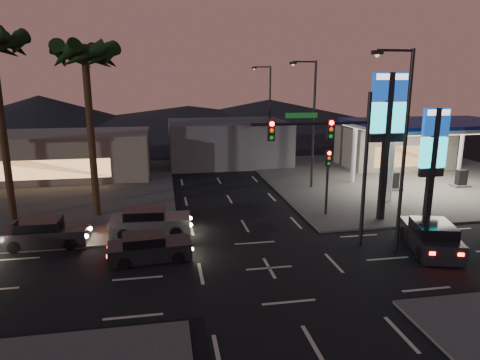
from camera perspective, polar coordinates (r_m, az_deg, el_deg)
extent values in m
plane|color=black|center=(20.43, 3.91, -11.64)|extent=(140.00, 140.00, 0.00)
cube|color=#47443F|center=(40.64, 20.55, 0.28)|extent=(24.00, 24.00, 0.12)
cube|color=#47443F|center=(36.81, -27.92, -1.72)|extent=(24.00, 24.00, 0.12)
cylinder|color=silver|center=(31.75, 19.49, 1.43)|extent=(0.36, 0.36, 5.00)
cylinder|color=silver|center=(36.98, 14.94, 3.32)|extent=(0.36, 0.36, 5.00)
cylinder|color=silver|center=(42.19, 27.37, 3.47)|extent=(0.36, 0.36, 5.00)
cube|color=silver|center=(36.53, 24.38, 6.76)|extent=(12.00, 8.00, 0.50)
cube|color=white|center=(36.56, 24.33, 6.29)|extent=(11.60, 7.60, 0.06)
cube|color=navy|center=(36.52, 24.40, 6.99)|extent=(12.20, 8.20, 0.25)
cube|color=black|center=(35.62, 19.72, -0.17)|extent=(0.80, 0.50, 1.40)
cube|color=black|center=(38.94, 27.41, 0.20)|extent=(0.80, 0.50, 1.40)
cube|color=#726B5B|center=(45.53, 19.74, 4.15)|extent=(10.00, 6.00, 4.00)
cube|color=black|center=(27.19, 18.82, 3.89)|extent=(0.35, 0.35, 9.00)
cube|color=navy|center=(26.88, 19.41, 11.69)|extent=(2.20, 0.30, 1.60)
cube|color=white|center=(26.88, 19.50, 12.86)|extent=(1.98, 0.32, 0.35)
cube|color=#17CFE3|center=(26.97, 19.12, 7.87)|extent=(2.20, 0.30, 1.80)
cube|color=black|center=(27.09, 18.93, 5.35)|extent=(2.09, 0.28, 0.50)
cube|color=black|center=(27.83, 24.16, 1.54)|extent=(0.35, 0.35, 7.00)
cube|color=navy|center=(27.46, 24.70, 7.06)|extent=(1.60, 0.30, 1.60)
cube|color=white|center=(27.42, 24.81, 8.20)|extent=(1.44, 0.32, 0.35)
cube|color=#17CFE3|center=(27.68, 24.34, 3.37)|extent=(1.60, 0.30, 1.80)
cube|color=black|center=(27.89, 24.11, 0.94)|extent=(1.52, 0.28, 0.50)
cylinder|color=black|center=(22.85, 16.33, 1.12)|extent=(0.20, 0.20, 8.00)
cylinder|color=black|center=(21.29, 9.46, 7.44)|extent=(6.00, 0.14, 0.14)
cube|color=#0C3F14|center=(21.10, 8.20, 8.53)|extent=(1.60, 0.05, 0.25)
cube|color=black|center=(21.68, 11.93, 6.64)|extent=(0.32, 0.25, 1.00)
sphere|color=#FF0C07|center=(21.51, 12.13, 7.47)|extent=(0.22, 0.22, 0.22)
sphere|color=orange|center=(21.54, 12.08, 6.59)|extent=(0.20, 0.20, 0.20)
sphere|color=#0CB226|center=(21.58, 12.04, 5.72)|extent=(0.20, 0.20, 0.20)
cube|color=black|center=(20.74, 4.18, 6.60)|extent=(0.32, 0.25, 1.00)
sphere|color=#FF0C07|center=(20.56, 4.30, 7.47)|extent=(0.22, 0.22, 0.22)
sphere|color=orange|center=(20.60, 4.28, 6.55)|extent=(0.20, 0.20, 0.20)
sphere|color=#0CB226|center=(20.64, 4.27, 5.64)|extent=(0.20, 0.20, 0.20)
cylinder|color=black|center=(27.73, 11.51, -0.77)|extent=(0.16, 0.16, 4.00)
cube|color=black|center=(27.36, 11.68, 2.89)|extent=(0.32, 0.25, 1.00)
sphere|color=#FF0C07|center=(27.16, 11.83, 3.52)|extent=(0.22, 0.22, 0.22)
sphere|color=orange|center=(27.22, 11.80, 2.84)|extent=(0.20, 0.20, 0.20)
sphere|color=#0CB226|center=(27.28, 11.76, 2.15)|extent=(0.20, 0.20, 0.20)
cylinder|color=black|center=(22.53, 21.04, 3.20)|extent=(0.18, 0.18, 10.00)
cylinder|color=black|center=(21.82, 20.04, 15.93)|extent=(1.80, 0.12, 0.12)
cube|color=black|center=(21.39, 17.85, 15.89)|extent=(0.50, 0.25, 0.18)
sphere|color=#FFCC8C|center=(21.38, 17.82, 15.57)|extent=(0.20, 0.20, 0.20)
cylinder|color=black|center=(34.19, 9.77, 7.04)|extent=(0.18, 0.18, 10.00)
cylinder|color=black|center=(33.73, 8.62, 15.33)|extent=(1.80, 0.12, 0.12)
cube|color=black|center=(33.45, 7.10, 15.23)|extent=(0.50, 0.25, 0.18)
sphere|color=#FFCC8C|center=(33.45, 7.09, 15.02)|extent=(0.20, 0.20, 0.20)
cylinder|color=black|center=(47.54, 3.99, 8.89)|extent=(0.18, 0.18, 10.00)
cylinder|color=black|center=(47.21, 2.99, 14.82)|extent=(1.80, 0.12, 0.12)
cube|color=black|center=(47.01, 1.89, 14.72)|extent=(0.50, 0.25, 0.18)
sphere|color=#FFCC8C|center=(47.01, 1.89, 14.57)|extent=(0.20, 0.20, 0.20)
cylinder|color=black|center=(28.02, -19.22, 5.36)|extent=(0.44, 0.44, 10.20)
sphere|color=black|center=(27.85, -20.04, 15.80)|extent=(0.90, 0.90, 0.90)
cone|color=black|center=(27.66, -17.24, 15.40)|extent=(0.90, 2.74, 1.91)
cone|color=black|center=(28.61, -17.81, 15.27)|extent=(2.57, 2.57, 1.91)
cone|color=black|center=(29.11, -19.57, 15.10)|extent=(2.74, 0.90, 1.91)
cone|color=black|center=(28.89, -21.55, 14.96)|extent=(2.57, 2.57, 1.91)
cone|color=black|center=(28.06, -22.70, 14.94)|extent=(0.90, 2.74, 1.91)
cone|color=black|center=(27.09, -22.30, 15.08)|extent=(2.57, 2.57, 1.91)
cone|color=black|center=(26.55, -20.46, 15.28)|extent=(2.74, 0.90, 1.91)
cone|color=black|center=(26.79, -18.31, 15.41)|extent=(2.57, 2.57, 1.91)
cylinder|color=black|center=(29.18, -29.04, 5.32)|extent=(0.44, 0.44, 10.80)
cone|color=black|center=(28.68, -27.67, 15.62)|extent=(0.90, 2.74, 1.91)
cone|color=black|center=(29.66, -27.86, 15.47)|extent=(2.57, 2.57, 1.91)
cone|color=black|center=(30.30, -29.36, 15.24)|extent=(2.74, 0.90, 1.91)
cone|color=black|center=(27.91, -29.00, 15.59)|extent=(2.57, 2.57, 1.91)
cube|color=#726B5B|center=(41.56, -23.17, 3.06)|extent=(16.00, 8.00, 4.00)
cube|color=#4C4C51|center=(44.91, -1.66, 5.07)|extent=(12.00, 9.00, 4.40)
cone|color=black|center=(80.76, -25.10, 8.05)|extent=(40.00, 40.00, 6.00)
cone|color=black|center=(80.62, 3.92, 8.89)|extent=(50.00, 50.00, 5.00)
cone|color=black|center=(78.37, -6.90, 8.33)|extent=(60.00, 60.00, 4.00)
cube|color=black|center=(21.53, -11.94, -9.15)|extent=(4.06, 2.00, 0.80)
cube|color=black|center=(21.32, -12.74, -7.87)|extent=(2.09, 1.69, 0.58)
cylinder|color=black|center=(22.40, -8.83, -8.68)|extent=(0.59, 0.27, 0.57)
cylinder|color=black|center=(21.00, -8.32, -10.19)|extent=(0.59, 0.27, 0.57)
cylinder|color=black|center=(22.29, -15.30, -9.12)|extent=(0.59, 0.27, 0.57)
cylinder|color=black|center=(20.89, -15.25, -10.67)|extent=(0.59, 0.27, 0.57)
sphere|color=#FFF2BF|center=(22.17, -6.94, -8.10)|extent=(0.20, 0.20, 0.20)
sphere|color=#FFF2BF|center=(21.19, -6.49, -9.12)|extent=(0.20, 0.20, 0.20)
cube|color=#FF140A|center=(21.97, -17.22, -8.63)|extent=(0.09, 0.23, 0.12)
cube|color=#FF140A|center=(20.98, -17.29, -9.69)|extent=(0.09, 0.23, 0.12)
cube|color=#4F5052|center=(24.99, -11.80, -5.79)|extent=(4.55, 2.11, 0.91)
cube|color=black|center=(24.83, -12.57, -4.48)|extent=(2.32, 1.84, 0.66)
cylinder|color=black|center=(25.79, -8.48, -5.59)|extent=(0.66, 0.28, 0.65)
cylinder|color=black|center=(24.17, -8.56, -6.90)|extent=(0.66, 0.28, 0.65)
cylinder|color=black|center=(26.03, -14.75, -5.72)|extent=(0.66, 0.28, 0.65)
cylinder|color=black|center=(24.42, -15.27, -7.02)|extent=(0.66, 0.28, 0.65)
sphere|color=#FFF2BF|center=(25.44, -6.68, -5.08)|extent=(0.22, 0.22, 0.22)
sphere|color=#FFF2BF|center=(24.29, -6.65, -5.97)|extent=(0.22, 0.22, 0.22)
cube|color=#FF140A|center=(25.80, -16.66, -5.11)|extent=(0.09, 0.26, 0.14)
cube|color=#FF140A|center=(24.67, -17.11, -5.99)|extent=(0.09, 0.26, 0.14)
cube|color=black|center=(24.99, -24.44, -6.79)|extent=(4.30, 1.85, 0.87)
cube|color=black|center=(24.88, -25.21, -5.53)|extent=(2.16, 1.68, 0.63)
cylinder|color=black|center=(25.50, -20.96, -6.61)|extent=(0.62, 0.24, 0.62)
cylinder|color=black|center=(23.98, -21.71, -7.93)|extent=(0.62, 0.24, 0.62)
cylinder|color=black|center=(26.19, -26.83, -6.66)|extent=(0.62, 0.24, 0.62)
cylinder|color=black|center=(24.72, -27.93, -7.93)|extent=(0.62, 0.24, 0.62)
sphere|color=#FFF2BF|center=(25.03, -19.37, -6.14)|extent=(0.21, 0.21, 0.21)
sphere|color=#FFF2BF|center=(23.95, -19.82, -7.05)|extent=(0.21, 0.21, 0.21)
cube|color=#FF140A|center=(26.11, -28.70, -6.08)|extent=(0.08, 0.24, 0.14)
sphere|color=#FFF2BF|center=(25.27, -29.08, -7.00)|extent=(0.20, 0.20, 0.20)
cube|color=black|center=(24.29, 23.97, -7.20)|extent=(3.16, 5.00, 0.95)
cube|color=black|center=(23.80, 24.35, -6.03)|extent=(2.37, 2.73, 0.69)
cylinder|color=black|center=(25.44, 20.98, -6.60)|extent=(0.43, 0.72, 0.68)
cylinder|color=black|center=(25.97, 24.83, -6.55)|extent=(0.43, 0.72, 0.68)
cylinder|color=black|center=(22.79, 22.88, -9.08)|extent=(0.43, 0.72, 0.68)
cylinder|color=black|center=(23.38, 27.13, -8.95)|extent=(0.43, 0.72, 0.68)
cube|color=#FF140A|center=(21.98, 24.27, -8.91)|extent=(0.28, 0.15, 0.15)
cube|color=#FF140A|center=(22.41, 27.37, -8.81)|extent=(0.28, 0.15, 0.15)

